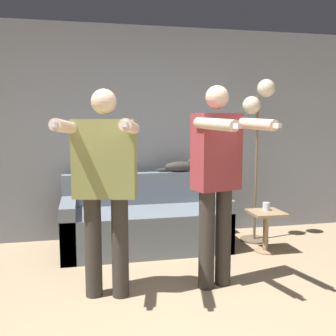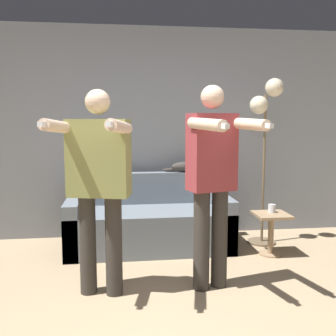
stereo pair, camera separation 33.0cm
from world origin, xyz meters
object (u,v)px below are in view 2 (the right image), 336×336
object	(u,v)px
floor_lamp	(266,117)
cup	(272,208)
person_right	(213,175)
side_table	(271,226)
person_left	(99,177)
couch	(149,223)
cat	(187,166)

from	to	relation	value
floor_lamp	cup	world-z (taller)	floor_lamp
cup	person_right	bearing A→B (deg)	-136.78
floor_lamp	side_table	world-z (taller)	floor_lamp
person_left	couch	bearing A→B (deg)	80.86
cup	cat	bearing A→B (deg)	141.51
side_table	floor_lamp	bearing A→B (deg)	81.31
cat	floor_lamp	distance (m)	1.10
person_left	cup	xyz separation A→B (m)	(1.83, 0.82, -0.50)
person_left	cat	distance (m)	1.79
couch	cat	xyz separation A→B (m)	(0.49, 0.30, 0.62)
cat	cup	size ratio (longest dim) A/B	5.50
person_left	cat	xyz separation A→B (m)	(1.00, 1.48, -0.10)
person_right	cup	bearing A→B (deg)	28.24
couch	cup	distance (m)	1.39
person_right	cat	xyz separation A→B (m)	(0.04, 1.48, -0.10)
couch	cat	world-z (taller)	cat
person_left	side_table	world-z (taller)	person_left
couch	cat	distance (m)	0.84
person_left	cup	bearing A→B (deg)	38.27
person_left	floor_lamp	world-z (taller)	floor_lamp
person_left	floor_lamp	distance (m)	2.26
floor_lamp	cup	xyz separation A→B (m)	(-0.04, -0.35, -1.00)
cat	floor_lamp	xyz separation A→B (m)	(0.87, -0.31, 0.60)
person_left	floor_lamp	bearing A→B (deg)	46.29
couch	cup	xyz separation A→B (m)	(1.32, -0.36, 0.22)
cat	side_table	size ratio (longest dim) A/B	1.07
cat	couch	bearing A→B (deg)	-148.17
floor_lamp	side_table	xyz separation A→B (m)	(-0.06, -0.41, -1.18)
person_left	cat	size ratio (longest dim) A/B	3.49
floor_lamp	side_table	distance (m)	1.25
couch	side_table	world-z (taller)	couch
person_right	cup	world-z (taller)	person_right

